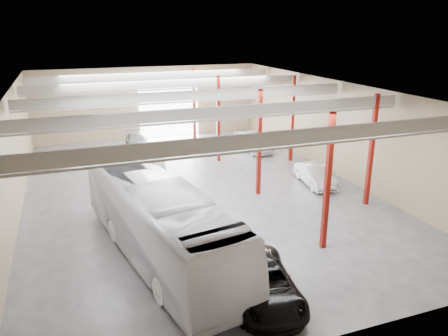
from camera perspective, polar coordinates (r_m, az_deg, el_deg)
depot_shell at (r=29.20m, az=-3.96°, el=6.57°), size 22.12×32.12×7.06m
coach_bus at (r=21.29m, az=-8.56°, el=-6.76°), size 5.59×14.16×3.85m
black_sedan at (r=18.53m, az=5.09°, el=-14.74°), size 3.50×5.93×1.55m
car_row_a at (r=24.83m, az=-3.61°, el=-6.02°), size 2.81×4.20×1.33m
car_row_b at (r=33.56m, az=-9.25°, el=0.55°), size 2.37×5.06×1.60m
car_row_c at (r=40.71m, az=-11.32°, el=3.38°), size 2.31×4.86×1.37m
car_right_near at (r=31.55m, az=11.81°, el=-0.88°), size 2.12×4.63×1.47m
car_right_far at (r=39.46m, az=3.81°, el=3.50°), size 2.37×5.18×1.72m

